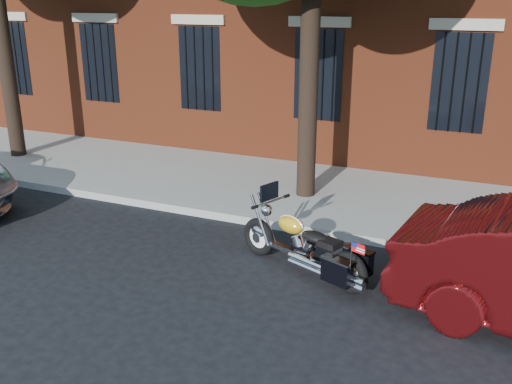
% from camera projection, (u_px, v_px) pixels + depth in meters
% --- Properties ---
extents(ground, '(120.00, 120.00, 0.00)m').
position_uv_depth(ground, '(216.00, 254.00, 9.04)').
color(ground, black).
rests_on(ground, ground).
extents(curb, '(40.00, 0.16, 0.15)m').
position_uv_depth(curb, '(251.00, 220.00, 10.21)').
color(curb, gray).
rests_on(curb, ground).
extents(sidewalk, '(40.00, 3.60, 0.15)m').
position_uv_depth(sidewalk, '(288.00, 189.00, 11.84)').
color(sidewalk, gray).
rests_on(sidewalk, ground).
extents(motorcycle, '(2.23, 1.29, 1.23)m').
position_uv_depth(motorcycle, '(307.00, 250.00, 8.21)').
color(motorcycle, black).
rests_on(motorcycle, ground).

